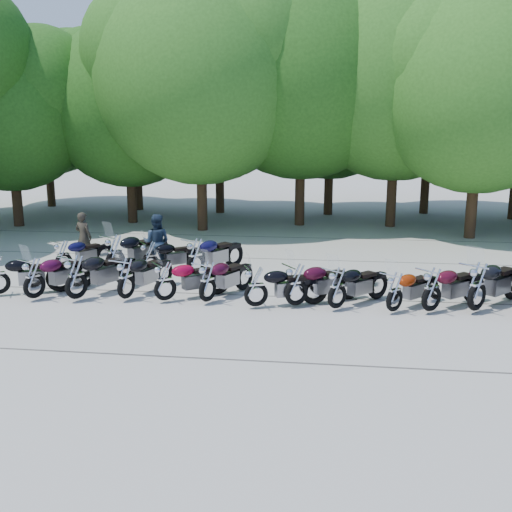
# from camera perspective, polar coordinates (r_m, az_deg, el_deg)

# --- Properties ---
(ground) EXTENTS (90.00, 90.00, 0.00)m
(ground) POSITION_cam_1_polar(r_m,az_deg,el_deg) (14.79, -0.73, -5.43)
(ground) COLOR #A29E92
(ground) RESTS_ON ground
(tree_1) EXTENTS (6.97, 6.97, 8.55)m
(tree_1) POSITION_cam_1_polar(r_m,az_deg,el_deg) (28.80, -22.45, 12.65)
(tree_1) COLOR #3A2614
(tree_1) RESTS_ON ground
(tree_2) EXTENTS (7.31, 7.31, 8.97)m
(tree_2) POSITION_cam_1_polar(r_m,az_deg,el_deg) (28.31, -12.13, 13.83)
(tree_2) COLOR #3A2614
(tree_2) RESTS_ON ground
(tree_3) EXTENTS (8.70, 8.70, 10.67)m
(tree_3) POSITION_cam_1_polar(r_m,az_deg,el_deg) (25.82, -5.38, 16.43)
(tree_3) COLOR #3A2614
(tree_3) RESTS_ON ground
(tree_4) EXTENTS (9.13, 9.13, 11.20)m
(tree_4) POSITION_cam_1_polar(r_m,az_deg,el_deg) (27.13, 4.38, 16.93)
(tree_4) COLOR #3A2614
(tree_4) RESTS_ON ground
(tree_5) EXTENTS (9.04, 9.04, 11.10)m
(tree_5) POSITION_cam_1_polar(r_m,az_deg,el_deg) (27.33, 13.33, 16.47)
(tree_5) COLOR #3A2614
(tree_5) RESTS_ON ground
(tree_6) EXTENTS (8.00, 8.00, 9.82)m
(tree_6) POSITION_cam_1_polar(r_m,az_deg,el_deg) (25.40, 20.63, 14.62)
(tree_6) COLOR #3A2614
(tree_6) RESTS_ON ground
(tree_9) EXTENTS (7.59, 7.59, 9.32)m
(tree_9) POSITION_cam_1_polar(r_m,az_deg,el_deg) (35.13, -19.51, 13.45)
(tree_9) COLOR #3A2614
(tree_9) RESTS_ON ground
(tree_10) EXTENTS (7.78, 7.78, 9.55)m
(tree_10) POSITION_cam_1_polar(r_m,az_deg,el_deg) (32.57, -11.49, 14.27)
(tree_10) COLOR #3A2614
(tree_10) RESTS_ON ground
(tree_11) EXTENTS (7.56, 7.56, 9.28)m
(tree_11) POSITION_cam_1_polar(r_m,az_deg,el_deg) (30.90, -3.57, 14.29)
(tree_11) COLOR #3A2614
(tree_11) RESTS_ON ground
(tree_12) EXTENTS (7.88, 7.88, 9.67)m
(tree_12) POSITION_cam_1_polar(r_m,az_deg,el_deg) (30.42, 7.15, 14.68)
(tree_12) COLOR #3A2614
(tree_12) RESTS_ON ground
(tree_13) EXTENTS (8.31, 8.31, 10.20)m
(tree_13) POSITION_cam_1_polar(r_m,az_deg,el_deg) (31.79, 16.32, 14.76)
(tree_13) COLOR #3A2614
(tree_13) RESTS_ON ground
(motorcycle_1) EXTENTS (1.68, 2.32, 1.28)m
(motorcycle_1) POSITION_cam_1_polar(r_m,az_deg,el_deg) (16.67, -20.41, -1.87)
(motorcycle_1) COLOR #3C0825
(motorcycle_1) RESTS_ON ground
(motorcycle_2) EXTENTS (1.81, 2.50, 1.38)m
(motorcycle_2) POSITION_cam_1_polar(r_m,az_deg,el_deg) (16.23, -16.78, -1.80)
(motorcycle_2) COLOR black
(motorcycle_2) RESTS_ON ground
(motorcycle_3) EXTENTS (1.44, 2.35, 1.27)m
(motorcycle_3) POSITION_cam_1_polar(r_m,az_deg,el_deg) (15.96, -12.30, -1.99)
(motorcycle_3) COLOR black
(motorcycle_3) RESTS_ON ground
(motorcycle_4) EXTENTS (2.09, 1.82, 1.21)m
(motorcycle_4) POSITION_cam_1_polar(r_m,az_deg,el_deg) (15.62, -8.66, -2.28)
(motorcycle_4) COLOR maroon
(motorcycle_4) RESTS_ON ground
(motorcycle_5) EXTENTS (1.62, 2.27, 1.25)m
(motorcycle_5) POSITION_cam_1_polar(r_m,az_deg,el_deg) (15.39, -4.65, -2.32)
(motorcycle_5) COLOR #35071A
(motorcycle_5) RESTS_ON ground
(motorcycle_6) EXTENTS (2.24, 1.40, 1.21)m
(motorcycle_6) POSITION_cam_1_polar(r_m,az_deg,el_deg) (14.93, 0.01, -2.82)
(motorcycle_6) COLOR black
(motorcycle_6) RESTS_ON ground
(motorcycle_7) EXTENTS (2.26, 1.84, 1.28)m
(motorcycle_7) POSITION_cam_1_polar(r_m,az_deg,el_deg) (15.04, 3.89, -2.61)
(motorcycle_7) COLOR #310617
(motorcycle_7) RESTS_ON ground
(motorcycle_8) EXTENTS (1.98, 2.05, 1.23)m
(motorcycle_8) POSITION_cam_1_polar(r_m,az_deg,el_deg) (14.92, 7.75, -2.90)
(motorcycle_8) COLOR black
(motorcycle_8) RESTS_ON ground
(motorcycle_9) EXTENTS (1.85, 1.94, 1.16)m
(motorcycle_9) POSITION_cam_1_polar(r_m,az_deg,el_deg) (14.96, 13.08, -3.23)
(motorcycle_9) COLOR maroon
(motorcycle_9) RESTS_ON ground
(motorcycle_10) EXTENTS (2.18, 2.04, 1.29)m
(motorcycle_10) POSITION_cam_1_polar(r_m,az_deg,el_deg) (15.16, 16.42, -2.95)
(motorcycle_10) COLOR #3F0817
(motorcycle_10) RESTS_ON ground
(motorcycle_11) EXTENTS (2.29, 2.39, 1.44)m
(motorcycle_11) POSITION_cam_1_polar(r_m,az_deg,el_deg) (15.51, 20.35, -2.61)
(motorcycle_11) COLOR black
(motorcycle_11) RESTS_ON ground
(motorcycle_13) EXTENTS (1.69, 2.05, 1.17)m
(motorcycle_13) POSITION_cam_1_polar(r_m,az_deg,el_deg) (19.40, -17.90, 0.11)
(motorcycle_13) COLOR black
(motorcycle_13) RESTS_ON ground
(motorcycle_14) EXTENTS (1.97, 2.50, 1.40)m
(motorcycle_14) POSITION_cam_1_polar(r_m,az_deg,el_deg) (18.75, -13.29, 0.34)
(motorcycle_14) COLOR black
(motorcycle_14) RESTS_ON ground
(motorcycle_15) EXTENTS (2.08, 1.76, 1.19)m
(motorcycle_15) POSITION_cam_1_polar(r_m,az_deg,el_deg) (18.49, -10.08, -0.03)
(motorcycle_15) COLOR black
(motorcycle_15) RESTS_ON ground
(motorcycle_16) EXTENTS (1.90, 2.41, 1.35)m
(motorcycle_16) POSITION_cam_1_polar(r_m,az_deg,el_deg) (17.99, -5.78, 0.02)
(motorcycle_16) COLOR black
(motorcycle_16) RESTS_ON ground
(rider_0) EXTENTS (0.69, 0.54, 1.67)m
(rider_0) POSITION_cam_1_polar(r_m,az_deg,el_deg) (20.85, -16.11, 1.77)
(rider_0) COLOR #2B261D
(rider_0) RESTS_ON ground
(rider_1) EXTENTS (0.88, 0.68, 1.80)m
(rider_1) POSITION_cam_1_polar(r_m,az_deg,el_deg) (19.03, -9.46, 1.29)
(rider_1) COLOR #213246
(rider_1) RESTS_ON ground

